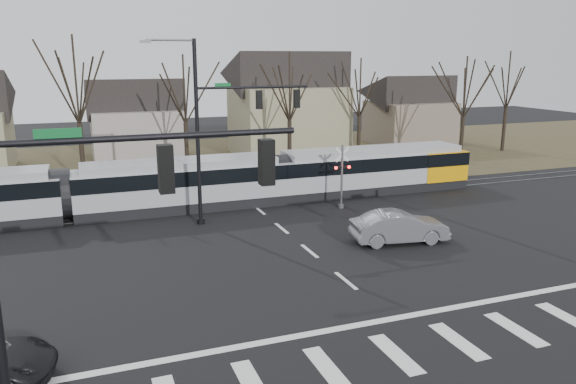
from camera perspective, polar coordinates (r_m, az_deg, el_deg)
name	(u,v)px	position (r m, az deg, el deg)	size (l,w,h in m)	color
ground	(369,299)	(22.58, 8.19, -10.74)	(140.00, 140.00, 0.00)	black
grass_verge	(199,161)	(51.80, -8.98, 3.11)	(140.00, 28.00, 0.01)	#38331E
crosswalk	(428,347)	(19.55, 13.99, -15.06)	(27.00, 2.60, 0.01)	silver
stop_line	(393,319)	(21.18, 10.57, -12.54)	(28.00, 0.35, 0.01)	silver
lane_dashes	(250,203)	(36.61, -3.85, -1.09)	(0.18, 30.00, 0.01)	silver
rail_pair	(251,203)	(36.42, -3.76, -1.13)	(90.00, 1.52, 0.06)	#59595E
tram	(179,183)	(35.22, -11.04, 0.93)	(41.08, 3.05, 3.11)	gray
sedan	(399,227)	(29.18, 11.25, -3.50)	(5.14, 2.46, 1.62)	#5D5D65
signal_pole_near_left	(72,232)	(12.47, -21.08, -3.84)	(9.28, 0.44, 10.20)	black
signal_pole_far	(225,122)	(31.62, -6.37, 7.04)	(9.28, 0.44, 10.20)	black
rail_crossing_signal	(342,179)	(35.04, 5.49, 1.37)	(1.08, 0.36, 4.00)	#59595B
tree_row	(237,111)	(45.79, -5.19, 8.18)	(59.20, 7.20, 10.00)	black
house_b	(136,115)	(54.46, -15.21, 7.52)	(8.64, 7.56, 7.65)	gray
house_c	(288,100)	(54.57, 0.00, 9.33)	(10.80, 8.64, 10.10)	gray
house_d	(410,107)	(63.21, 12.32, 8.45)	(8.64, 7.56, 7.65)	#665A4B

